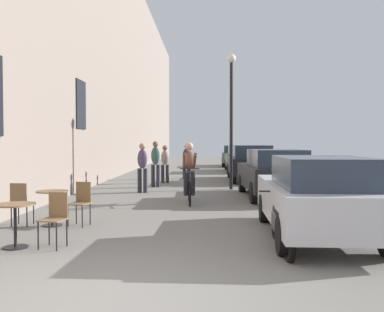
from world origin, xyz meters
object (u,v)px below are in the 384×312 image
Objects in this scene: cafe_chair_mid_toward_wall at (21,201)px; parked_motorcycle at (282,223)px; pedestrian_far at (165,162)px; cafe_chair_mid_toward_street at (81,200)px; pedestrian_mid at (155,161)px; cafe_table_mid at (52,200)px; street_lamp at (231,104)px; cafe_chair_near_toward_street at (55,216)px; parked_car_fifth at (234,155)px; cafe_table_near at (15,216)px; parked_car_third at (250,162)px; parked_car_nearest at (317,196)px; parked_car_second at (274,173)px; pedestrian_near at (142,165)px; parked_car_fourth at (241,158)px; cyclist_on_bicycle at (189,174)px; pedestrian_furthest at (186,159)px.

parked_motorcycle is (5.00, -1.68, -0.11)m from cafe_chair_mid_toward_wall.
cafe_chair_mid_toward_street is at bearing -95.45° from pedestrian_far.
cafe_table_mid is at bearing -99.35° from pedestrian_mid.
street_lamp reaches higher than cafe_chair_mid_toward_wall.
cafe_chair_mid_toward_street is at bearing 93.34° from cafe_chair_near_toward_street.
pedestrian_far is 0.38× the size of parked_car_fifth.
cafe_table_near is at bearing -88.32° from cafe_table_mid.
parked_car_third is at bearing -90.40° from parked_car_fifth.
parked_car_nearest is at bearing 9.68° from cafe_table_near.
cafe_chair_near_toward_street is 3.70m from parked_motorcycle.
parked_car_nearest is (3.68, -10.34, -0.13)m from pedestrian_far.
street_lamp is 15.25m from parked_car_fifth.
pedestrian_mid is at bearing -96.75° from pedestrian_far.
cafe_table_mid is 7.00m from parked_car_second.
pedestrian_near is 3.92m from street_lamp.
cafe_chair_near_toward_street is at bearing -104.11° from parked_car_fourth.
street_lamp is 9.92m from parked_car_fourth.
cafe_chair_near_toward_street is 0.21× the size of parked_car_second.
cyclist_on_bicycle is at bearing -101.18° from parked_car_fourth.
cyclist_on_bicycle is 0.39× the size of parked_car_third.
cyclist_on_bicycle is 0.41× the size of parked_car_fourth.
parked_motorcycle is (-0.88, -6.36, -0.37)m from parked_car_second.
cafe_chair_near_toward_street is at bearing -52.51° from cafe_chair_mid_toward_wall.
parked_car_fifth reaches higher than cafe_chair_mid_toward_wall.
street_lamp is 9.11m from parked_motorcycle.
parked_motorcycle is at bearing -71.58° from pedestrian_mid.
pedestrian_mid is at bearing -144.80° from parked_car_third.
cafe_table_mid is 0.17× the size of parked_car_fifth.
cafe_table_mid is 0.58m from cafe_chair_mid_toward_street.
street_lamp is 1.17× the size of parked_car_nearest.
cafe_chair_mid_toward_wall is 0.56× the size of pedestrian_far.
parked_motorcycle is (-0.86, -23.73, -0.37)m from parked_car_fifth.
cafe_chair_mid_toward_wall is at bearing -104.88° from parked_car_fifth.
cyclist_on_bicycle reaches higher than cafe_chair_mid_toward_street.
parked_car_nearest is at bearing -65.70° from pedestrian_mid.
cafe_chair_mid_toward_street is 11.29m from parked_car_third.
pedestrian_mid reaches higher than parked_car_second.
parked_car_fourth is at bearing 82.95° from street_lamp.
cafe_table_near is 13.55m from pedestrian_furthest.
parked_car_nearest is at bearing -90.07° from parked_car_third.
parked_car_fifth reaches higher than cafe_chair_near_toward_street.
parked_car_second is at bearing -63.53° from street_lamp.
parked_car_third is (4.58, 10.31, 0.30)m from cafe_chair_mid_toward_street.
cafe_table_mid is 0.17× the size of parked_car_fourth.
cafe_table_mid is 11.74m from pedestrian_furthest.
cafe_table_mid is at bearing 111.06° from cafe_chair_near_toward_street.
pedestrian_far reaches higher than parked_car_third.
pedestrian_furthest is 5.84m from parked_car_fourth.
cafe_chair_mid_toward_wall is 8.85m from street_lamp.
parked_car_nearest reaches higher than cafe_chair_near_toward_street.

